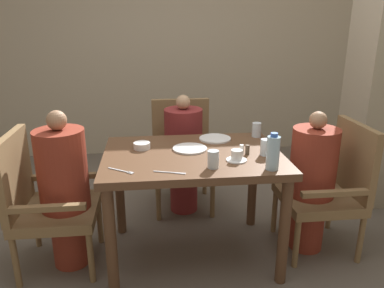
{
  "coord_description": "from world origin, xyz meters",
  "views": [
    {
      "loc": [
        -0.27,
        -2.32,
        1.61
      ],
      "look_at": [
        0.0,
        0.04,
        0.83
      ],
      "focal_mm": 35.0,
      "sensor_mm": 36.0,
      "label": 1
    }
  ],
  "objects_px": {
    "glass_tall_near": "(257,130)",
    "glass_tall_far": "(213,159)",
    "water_bottle": "(273,153)",
    "glass_tall_mid": "(266,147)",
    "chair_left_side": "(42,199)",
    "chair_right_side": "(331,185)",
    "chair_far_side": "(182,152)",
    "plate_main_left": "(215,139)",
    "bowl_small": "(142,146)",
    "diner_in_left_chair": "(65,189)",
    "plate_main_right": "(190,149)",
    "diner_in_far_chair": "(184,153)",
    "diner_in_right_chair": "(312,181)",
    "teacup_with_saucer": "(237,156)"
  },
  "relations": [
    {
      "from": "water_bottle",
      "to": "glass_tall_mid",
      "type": "distance_m",
      "value": 0.25
    },
    {
      "from": "chair_left_side",
      "to": "chair_far_side",
      "type": "height_order",
      "value": "same"
    },
    {
      "from": "glass_tall_near",
      "to": "plate_main_right",
      "type": "bearing_deg",
      "value": -155.95
    },
    {
      "from": "plate_main_left",
      "to": "teacup_with_saucer",
      "type": "bearing_deg",
      "value": -82.53
    },
    {
      "from": "glass_tall_near",
      "to": "glass_tall_far",
      "type": "relative_size",
      "value": 1.0
    },
    {
      "from": "chair_left_side",
      "to": "water_bottle",
      "type": "bearing_deg",
      "value": -13.02
    },
    {
      "from": "water_bottle",
      "to": "glass_tall_far",
      "type": "xyz_separation_m",
      "value": [
        -0.34,
        0.06,
        -0.05
      ]
    },
    {
      "from": "chair_right_side",
      "to": "glass_tall_near",
      "type": "distance_m",
      "value": 0.66
    },
    {
      "from": "teacup_with_saucer",
      "to": "glass_tall_near",
      "type": "height_order",
      "value": "glass_tall_near"
    },
    {
      "from": "plate_main_left",
      "to": "glass_tall_near",
      "type": "xyz_separation_m",
      "value": [
        0.32,
        0.03,
        0.05
      ]
    },
    {
      "from": "plate_main_right",
      "to": "glass_tall_near",
      "type": "relative_size",
      "value": 2.18
    },
    {
      "from": "glass_tall_mid",
      "to": "glass_tall_far",
      "type": "distance_m",
      "value": 0.42
    },
    {
      "from": "chair_right_side",
      "to": "bowl_small",
      "type": "bearing_deg",
      "value": 174.45
    },
    {
      "from": "diner_in_right_chair",
      "to": "bowl_small",
      "type": "distance_m",
      "value": 1.22
    },
    {
      "from": "diner_in_far_chair",
      "to": "teacup_with_saucer",
      "type": "height_order",
      "value": "diner_in_far_chair"
    },
    {
      "from": "plate_main_left",
      "to": "glass_tall_far",
      "type": "xyz_separation_m",
      "value": [
        -0.11,
        -0.55,
        0.05
      ]
    },
    {
      "from": "diner_in_right_chair",
      "to": "plate_main_left",
      "type": "distance_m",
      "value": 0.75
    },
    {
      "from": "glass_tall_far",
      "to": "teacup_with_saucer",
      "type": "bearing_deg",
      "value": 31.49
    },
    {
      "from": "diner_in_far_chair",
      "to": "glass_tall_mid",
      "type": "xyz_separation_m",
      "value": [
        0.47,
        -0.77,
        0.3
      ]
    },
    {
      "from": "diner_in_left_chair",
      "to": "plate_main_right",
      "type": "xyz_separation_m",
      "value": [
        0.84,
        0.08,
        0.22
      ]
    },
    {
      "from": "water_bottle",
      "to": "glass_tall_far",
      "type": "bearing_deg",
      "value": 169.91
    },
    {
      "from": "glass_tall_mid",
      "to": "glass_tall_far",
      "type": "relative_size",
      "value": 1.0
    },
    {
      "from": "glass_tall_near",
      "to": "glass_tall_mid",
      "type": "distance_m",
      "value": 0.41
    },
    {
      "from": "plate_main_right",
      "to": "water_bottle",
      "type": "height_order",
      "value": "water_bottle"
    },
    {
      "from": "chair_right_side",
      "to": "bowl_small",
      "type": "distance_m",
      "value": 1.37
    },
    {
      "from": "chair_left_side",
      "to": "glass_tall_far",
      "type": "bearing_deg",
      "value": -13.93
    },
    {
      "from": "water_bottle",
      "to": "diner_in_left_chair",
      "type": "bearing_deg",
      "value": 165.53
    },
    {
      "from": "chair_far_side",
      "to": "diner_in_far_chair",
      "type": "xyz_separation_m",
      "value": [
        -0.0,
        -0.15,
        0.04
      ]
    },
    {
      "from": "chair_left_side",
      "to": "chair_right_side",
      "type": "bearing_deg",
      "value": 0.0
    },
    {
      "from": "teacup_with_saucer",
      "to": "water_bottle",
      "type": "relative_size",
      "value": 0.59
    },
    {
      "from": "chair_far_side",
      "to": "chair_right_side",
      "type": "distance_m",
      "value": 1.3
    },
    {
      "from": "diner_in_left_chair",
      "to": "glass_tall_near",
      "type": "height_order",
      "value": "diner_in_left_chair"
    },
    {
      "from": "chair_right_side",
      "to": "diner_in_right_chair",
      "type": "relative_size",
      "value": 0.91
    },
    {
      "from": "diner_in_left_chair",
      "to": "teacup_with_saucer",
      "type": "relative_size",
      "value": 8.28
    },
    {
      "from": "chair_far_side",
      "to": "diner_in_far_chair",
      "type": "height_order",
      "value": "diner_in_far_chair"
    },
    {
      "from": "teacup_with_saucer",
      "to": "diner_in_left_chair",
      "type": "bearing_deg",
      "value": 171.38
    },
    {
      "from": "diner_in_right_chair",
      "to": "plate_main_left",
      "type": "xyz_separation_m",
      "value": [
        -0.65,
        0.28,
        0.25
      ]
    },
    {
      "from": "diner_in_left_chair",
      "to": "plate_main_right",
      "type": "bearing_deg",
      "value": 5.26
    },
    {
      "from": "plate_main_left",
      "to": "teacup_with_saucer",
      "type": "relative_size",
      "value": 1.78
    },
    {
      "from": "chair_far_side",
      "to": "plate_main_right",
      "type": "distance_m",
      "value": 0.81
    },
    {
      "from": "diner_in_left_chair",
      "to": "teacup_with_saucer",
      "type": "xyz_separation_m",
      "value": [
        1.11,
        -0.17,
        0.25
      ]
    },
    {
      "from": "bowl_small",
      "to": "plate_main_left",
      "type": "bearing_deg",
      "value": 15.93
    },
    {
      "from": "chair_left_side",
      "to": "bowl_small",
      "type": "distance_m",
      "value": 0.74
    },
    {
      "from": "water_bottle",
      "to": "glass_tall_near",
      "type": "xyz_separation_m",
      "value": [
        0.09,
        0.65,
        -0.05
      ]
    },
    {
      "from": "chair_far_side",
      "to": "glass_tall_far",
      "type": "xyz_separation_m",
      "value": [
        0.09,
        -1.1,
        0.34
      ]
    },
    {
      "from": "diner_in_left_chair",
      "to": "diner_in_right_chair",
      "type": "distance_m",
      "value": 1.7
    },
    {
      "from": "diner_in_right_chair",
      "to": "glass_tall_mid",
      "type": "bearing_deg",
      "value": -166.78
    },
    {
      "from": "chair_left_side",
      "to": "glass_tall_far",
      "type": "distance_m",
      "value": 1.17
    },
    {
      "from": "chair_far_side",
      "to": "glass_tall_near",
      "type": "height_order",
      "value": "chair_far_side"
    },
    {
      "from": "glass_tall_near",
      "to": "glass_tall_far",
      "type": "distance_m",
      "value": 0.73
    }
  ]
}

